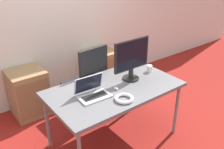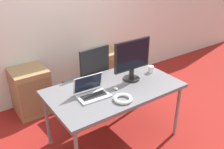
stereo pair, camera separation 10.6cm
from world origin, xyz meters
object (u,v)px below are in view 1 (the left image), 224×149
cabinet_left (28,93)px  coffee_cup_white (149,68)px  monitor (131,59)px  laptop_center (93,92)px  mouse (116,88)px  coffee_cup_brown (91,81)px  cabinet_right (101,70)px  office_chair (86,89)px  cable_coil (124,99)px

cabinet_left → coffee_cup_white: 1.78m
cabinet_left → monitor: monitor is taller
laptop_center → mouse: (0.29, -0.05, -0.03)m
coffee_cup_white → coffee_cup_brown: bearing=169.0°
cabinet_right → monitor: 1.42m
cabinet_right → coffee_cup_brown: size_ratio=6.59×
coffee_cup_brown → cabinet_left: bearing=114.2°
coffee_cup_brown → office_chair: bearing=66.2°
laptop_center → coffee_cup_white: 0.94m
coffee_cup_brown → cable_coil: coffee_cup_brown is taller
cabinet_right → coffee_cup_white: coffee_cup_white is taller
laptop_center → coffee_cup_white: (0.94, 0.07, -0.00)m
cabinet_right → laptop_center: size_ratio=1.93×
monitor → cable_coil: size_ratio=2.48×
coffee_cup_white → cable_coil: 0.80m
office_chair → cabinet_left: 0.86m
cabinet_right → mouse: 1.51m
cable_coil → mouse: bearing=73.1°
coffee_cup_white → monitor: bearing=-177.9°
office_chair → coffee_cup_brown: office_chair is taller
laptop_center → office_chair: bearing=64.3°
coffee_cup_white → coffee_cup_brown: (-0.81, 0.16, 0.01)m
laptop_center → coffee_cup_brown: laptop_center is taller
monitor → cable_coil: monitor is taller
cabinet_right → monitor: (-0.36, -1.18, 0.69)m
mouse → coffee_cup_brown: size_ratio=0.59×
office_chair → monitor: 0.93m
coffee_cup_brown → cable_coil: 0.51m
coffee_cup_white → cabinet_right: bearing=88.6°
cabinet_left → laptop_center: size_ratio=1.93×
cabinet_right → cabinet_left: bearing=180.0°
mouse → coffee_cup_brown: coffee_cup_brown is taller
cabinet_left → cable_coil: 1.66m
laptop_center → mouse: bearing=-9.1°
cabinet_left → cable_coil: bearing=-70.2°
cabinet_left → laptop_center: bearing=-75.2°
laptop_center → cable_coil: (0.22, -0.28, -0.03)m
cable_coil → office_chair: bearing=83.3°
coffee_cup_brown → laptop_center: bearing=-119.4°
coffee_cup_white → office_chair: bearing=134.3°
coffee_cup_brown → cable_coil: size_ratio=0.50×
office_chair → cable_coil: office_chair is taller
monitor → coffee_cup_brown: (-0.48, 0.17, -0.22)m
cable_coil → coffee_cup_white: bearing=25.4°
coffee_cup_white → cable_coil: (-0.72, -0.34, -0.03)m
cabinet_left → coffee_cup_brown: coffee_cup_brown is taller
mouse → cable_coil: bearing=-106.9°
cabinet_right → coffee_cup_brown: bearing=-129.7°
coffee_cup_brown → coffee_cup_white: bearing=-11.0°
cabinet_right → mouse: mouse is taller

